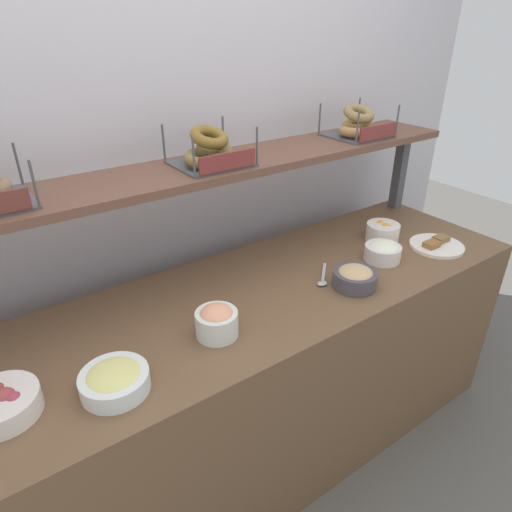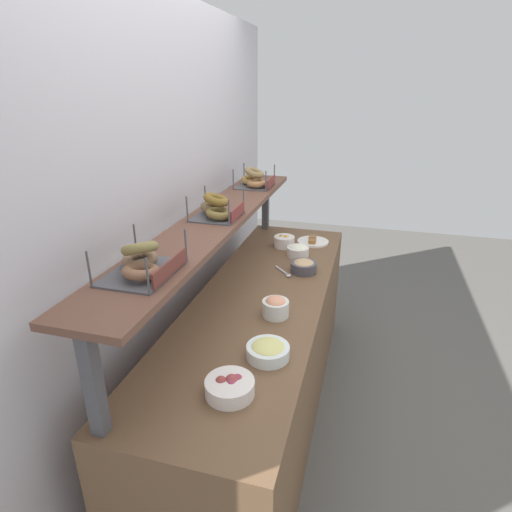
# 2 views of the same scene
# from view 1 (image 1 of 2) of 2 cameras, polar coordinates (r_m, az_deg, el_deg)

# --- Properties ---
(ground_plane) EXTENTS (8.00, 8.00, 0.00)m
(ground_plane) POSITION_cam_1_polar(r_m,az_deg,el_deg) (2.24, -0.61, -23.49)
(ground_plane) COLOR #595651
(back_wall) EXTENTS (3.59, 0.06, 2.40)m
(back_wall) POSITION_cam_1_polar(r_m,az_deg,el_deg) (1.96, -10.19, 11.06)
(back_wall) COLOR silver
(back_wall) RESTS_ON ground_plane
(deli_counter) EXTENTS (2.39, 0.70, 0.85)m
(deli_counter) POSITION_cam_1_polar(r_m,az_deg,el_deg) (1.93, -0.68, -15.63)
(deli_counter) COLOR brown
(deli_counter) RESTS_ON ground_plane
(shelf_riser_right) EXTENTS (0.05, 0.05, 0.40)m
(shelf_riser_right) POSITION_cam_1_polar(r_m,az_deg,el_deg) (2.49, 17.77, 10.26)
(shelf_riser_right) COLOR #4C4C51
(shelf_riser_right) RESTS_ON deli_counter
(upper_shelf) EXTENTS (2.35, 0.32, 0.03)m
(upper_shelf) POSITION_cam_1_polar(r_m,az_deg,el_deg) (1.70, -6.13, 11.03)
(upper_shelf) COLOR brown
(upper_shelf) RESTS_ON shelf_riser_left
(bowl_hummus) EXTENTS (0.17, 0.17, 0.08)m
(bowl_hummus) POSITION_cam_1_polar(r_m,az_deg,el_deg) (1.74, 12.44, -2.66)
(bowl_hummus) COLOR #49454D
(bowl_hummus) RESTS_ON deli_counter
(bowl_egg_salad) EXTENTS (0.19, 0.19, 0.07)m
(bowl_egg_salad) POSITION_cam_1_polar(r_m,az_deg,el_deg) (1.33, -17.51, -14.75)
(bowl_egg_salad) COLOR white
(bowl_egg_salad) RESTS_ON deli_counter
(bowl_beet_salad) EXTENTS (0.19, 0.19, 0.08)m
(bowl_beet_salad) POSITION_cam_1_polar(r_m,az_deg,el_deg) (1.37, -29.54, -16.00)
(bowl_beet_salad) COLOR white
(bowl_beet_salad) RESTS_ON deli_counter
(bowl_lox_spread) EXTENTS (0.14, 0.14, 0.11)m
(bowl_lox_spread) POSITION_cam_1_polar(r_m,az_deg,el_deg) (1.45, -5.01, -8.21)
(bowl_lox_spread) COLOR silver
(bowl_lox_spread) RESTS_ON deli_counter
(bowl_fruit_salad) EXTENTS (0.15, 0.15, 0.09)m
(bowl_fruit_salad) POSITION_cam_1_polar(r_m,az_deg,el_deg) (2.13, 15.77, 3.01)
(bowl_fruit_salad) COLOR white
(bowl_fruit_salad) RESTS_ON deli_counter
(bowl_cream_cheese) EXTENTS (0.15, 0.15, 0.08)m
(bowl_cream_cheese) POSITION_cam_1_polar(r_m,az_deg,el_deg) (1.95, 15.78, 0.59)
(bowl_cream_cheese) COLOR white
(bowl_cream_cheese) RESTS_ON deli_counter
(serving_plate_white) EXTENTS (0.23, 0.23, 0.04)m
(serving_plate_white) POSITION_cam_1_polar(r_m,az_deg,el_deg) (2.15, 21.93, 1.29)
(serving_plate_white) COLOR white
(serving_plate_white) RESTS_ON deli_counter
(serving_spoon_near_plate) EXTENTS (0.14, 0.13, 0.01)m
(serving_spoon_near_plate) POSITION_cam_1_polar(r_m,az_deg,el_deg) (1.77, 8.49, -2.81)
(serving_spoon_near_plate) COLOR #B7B7BC
(serving_spoon_near_plate) RESTS_ON deli_counter
(bagel_basket_cinnamon_raisin) EXTENTS (0.27, 0.24, 0.14)m
(bagel_basket_cinnamon_raisin) POSITION_cam_1_polar(r_m,az_deg,el_deg) (1.67, -5.85, 13.06)
(bagel_basket_cinnamon_raisin) COLOR #4C4C51
(bagel_basket_cinnamon_raisin) RESTS_ON upper_shelf
(bagel_basket_everything) EXTENTS (0.28, 0.25, 0.14)m
(bagel_basket_everything) POSITION_cam_1_polar(r_m,az_deg,el_deg) (2.14, 12.78, 15.85)
(bagel_basket_everything) COLOR #4C4C51
(bagel_basket_everything) RESTS_ON upper_shelf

